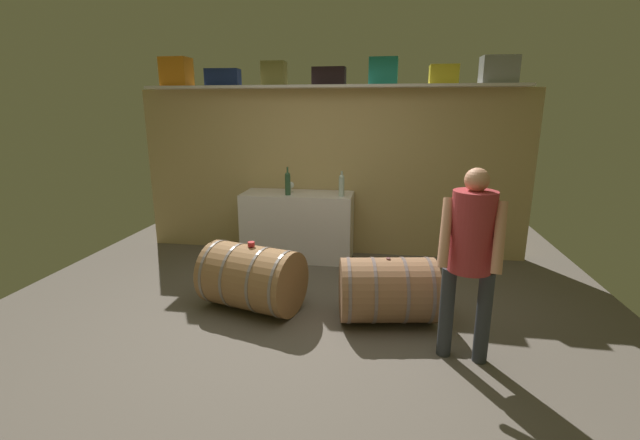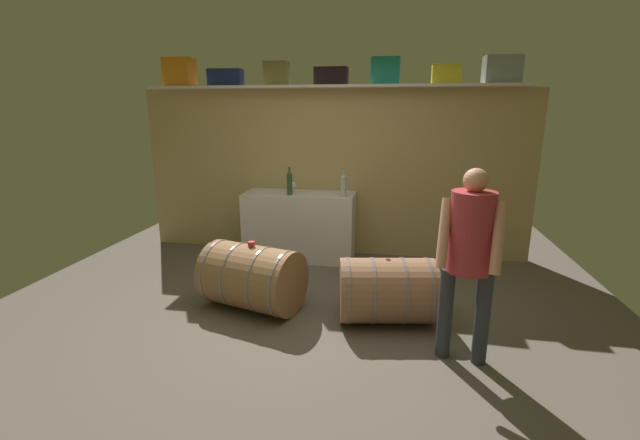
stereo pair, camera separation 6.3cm
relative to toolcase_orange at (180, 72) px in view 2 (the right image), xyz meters
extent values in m
cube|color=#61584F|center=(1.98, -1.50, -2.37)|extent=(6.27, 7.59, 0.02)
cube|color=tan|center=(1.98, 0.15, -1.28)|extent=(5.07, 0.10, 2.15)
cube|color=silver|center=(1.98, 0.00, -0.19)|extent=(4.66, 0.40, 0.03)
cube|color=orange|center=(0.00, 0.00, 0.00)|extent=(0.36, 0.28, 0.35)
cube|color=navy|center=(0.62, 0.00, -0.07)|extent=(0.44, 0.25, 0.21)
cube|color=olive|center=(1.29, 0.00, -0.03)|extent=(0.29, 0.23, 0.29)
cube|color=black|center=(1.98, 0.00, -0.07)|extent=(0.41, 0.20, 0.21)
cube|color=#1C8478|center=(2.63, 0.00, -0.02)|extent=(0.35, 0.22, 0.31)
cube|color=yellow|center=(3.33, 0.00, -0.07)|extent=(0.33, 0.27, 0.22)
cube|color=gray|center=(3.95, 0.00, -0.02)|extent=(0.41, 0.26, 0.31)
cube|color=white|center=(1.61, -0.19, -1.93)|extent=(1.40, 0.56, 0.86)
cylinder|color=#B3C6BD|center=(2.18, -0.31, -1.38)|extent=(0.07, 0.07, 0.22)
sphere|color=#B3C6BD|center=(2.18, -0.31, -1.26)|extent=(0.07, 0.07, 0.07)
cylinder|color=#B3C6BD|center=(2.18, -0.31, -1.22)|extent=(0.03, 0.03, 0.07)
cylinder|color=#2C4F34|center=(1.51, -0.33, -1.38)|extent=(0.07, 0.07, 0.24)
sphere|color=#2C4F34|center=(1.51, -0.33, -1.24)|extent=(0.07, 0.07, 0.07)
cylinder|color=#2C4F34|center=(1.51, -0.33, -1.19)|extent=(0.02, 0.02, 0.09)
cylinder|color=white|center=(1.51, -0.14, -1.49)|extent=(0.06, 0.06, 0.00)
cylinder|color=white|center=(1.51, -0.14, -1.46)|extent=(0.01, 0.01, 0.06)
sphere|color=white|center=(1.51, -0.14, -1.40)|extent=(0.08, 0.08, 0.08)
sphere|color=maroon|center=(1.51, -0.14, -1.41)|extent=(0.05, 0.05, 0.05)
cylinder|color=#946840|center=(1.47, -1.73, -2.04)|extent=(1.05, 0.86, 0.62)
cylinder|color=slate|center=(1.10, -1.62, -2.04)|extent=(0.21, 0.62, 0.64)
cylinder|color=slate|center=(1.33, -1.68, -2.04)|extent=(0.21, 0.62, 0.64)
cylinder|color=slate|center=(1.61, -1.77, -2.04)|extent=(0.21, 0.62, 0.64)
cylinder|color=slate|center=(1.83, -1.83, -2.04)|extent=(0.21, 0.62, 0.64)
cylinder|color=#90514B|center=(1.47, -1.73, -1.72)|extent=(0.04, 0.04, 0.01)
cylinder|color=#946847|center=(2.76, -1.79, -2.05)|extent=(0.93, 0.72, 0.59)
cylinder|color=slate|center=(2.41, -1.84, -2.05)|extent=(0.12, 0.60, 0.60)
cylinder|color=slate|center=(2.62, -1.81, -2.05)|extent=(0.12, 0.60, 0.60)
cylinder|color=slate|center=(2.89, -1.76, -2.05)|extent=(0.12, 0.60, 0.60)
cylinder|color=slate|center=(3.11, -1.73, -2.05)|extent=(0.12, 0.60, 0.60)
cylinder|color=#874D52|center=(2.76, -1.79, -1.75)|extent=(0.04, 0.04, 0.01)
cylinder|color=red|center=(1.47, -1.73, -1.70)|extent=(0.07, 0.07, 0.04)
cylinder|color=#303339|center=(3.22, -2.29, -1.99)|extent=(0.11, 0.11, 0.73)
cylinder|color=#303339|center=(3.48, -2.35, -1.99)|extent=(0.11, 0.11, 0.73)
cylinder|color=#AD3237|center=(3.35, -2.32, -1.33)|extent=(0.32, 0.32, 0.60)
sphere|color=tan|center=(3.35, -2.32, -0.95)|extent=(0.17, 0.17, 0.17)
cylinder|color=tan|center=(3.15, -2.37, -1.33)|extent=(0.13, 0.27, 0.50)
cylinder|color=tan|center=(3.51, -2.44, -1.33)|extent=(0.12, 0.24, 0.51)
camera|label=1|loc=(2.71, -5.46, -0.46)|focal=24.16mm
camera|label=2|loc=(2.77, -5.45, -0.46)|focal=24.16mm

